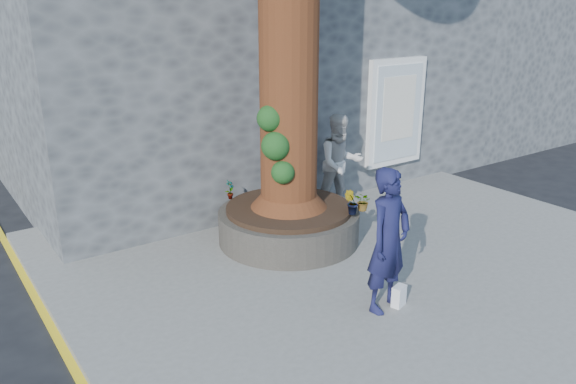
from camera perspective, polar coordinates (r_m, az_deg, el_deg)
ground at (r=7.54m, az=3.92°, el=-12.12°), size 120.00×120.00×0.00m
pavement at (r=9.05m, az=7.40°, el=-6.26°), size 9.00×8.00×0.12m
yellow_line at (r=7.21m, az=-21.64°, el=-15.09°), size 0.10×30.00×0.01m
stone_shop at (r=13.89m, az=-6.74°, el=15.71°), size 10.30×8.30×6.30m
neighbour_shop at (r=19.06m, az=15.74°, el=15.48°), size 6.00×8.00×6.00m
planter at (r=9.22m, az=0.08°, el=-3.22°), size 2.30×2.30×0.60m
man at (r=7.09m, az=10.20°, el=-4.89°), size 0.75×0.56×1.87m
woman at (r=10.39m, az=5.32°, el=2.90°), size 1.04×0.90×1.84m
shopping_bag at (r=7.51m, az=11.20°, el=-10.32°), size 0.23×0.17×0.28m
plant_a at (r=9.44m, az=-5.91°, el=0.24°), size 0.21×0.19×0.33m
plant_b at (r=8.77m, az=6.45°, el=-1.07°), size 0.29×0.29×0.38m
plant_c at (r=10.15m, az=1.02°, el=1.82°), size 0.30×0.30×0.38m
plant_d at (r=8.94m, az=7.69°, el=-0.96°), size 0.30×0.32×0.31m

